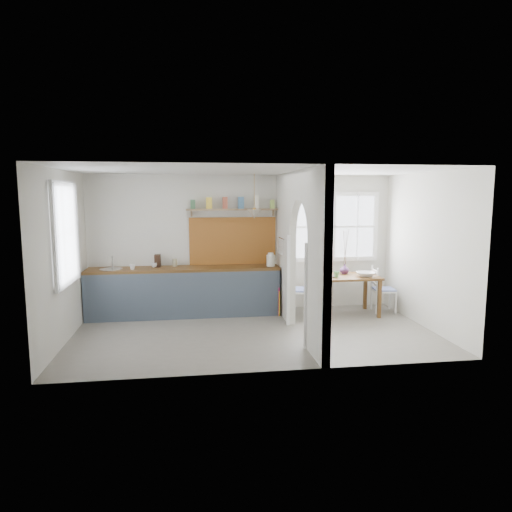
{
  "coord_description": "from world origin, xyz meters",
  "views": [
    {
      "loc": [
        -1.0,
        -7.06,
        2.24
      ],
      "look_at": [
        0.08,
        0.41,
        1.21
      ],
      "focal_mm": 32.0,
      "sensor_mm": 36.0,
      "label": 1
    }
  ],
  "objects": [
    {
      "name": "dining_table",
      "position": [
        1.84,
        0.95,
        0.37
      ],
      "size": [
        1.18,
        0.8,
        0.73
      ],
      "primitive_type": null,
      "rotation": [
        0.0,
        0.0,
        0.01
      ],
      "color": "#4A2910",
      "rests_on": "floor"
    },
    {
      "name": "chair_right",
      "position": [
        2.63,
        1.03,
        0.44
      ],
      "size": [
        0.44,
        0.44,
        0.87
      ],
      "primitive_type": null,
      "rotation": [
        0.0,
        0.0,
        1.45
      ],
      "color": "white",
      "rests_on": "floor"
    },
    {
      "name": "walls",
      "position": [
        0.0,
        0.0,
        1.3
      ],
      "size": [
        5.81,
        3.21,
        2.6
      ],
      "color": "silver",
      "rests_on": "floor"
    },
    {
      "name": "towel_orange",
      "position": [
        0.58,
        0.92,
        0.25
      ],
      "size": [
        0.02,
        0.03,
        0.46
      ],
      "primitive_type": "cube",
      "color": "orange",
      "rests_on": "counter"
    },
    {
      "name": "knife_block",
      "position": [
        -1.61,
        1.44,
        1.02
      ],
      "size": [
        0.11,
        0.15,
        0.23
      ],
      "primitive_type": "cube",
      "rotation": [
        0.0,
        0.0,
        -0.04
      ],
      "color": "black",
      "rests_on": "counter"
    },
    {
      "name": "shelf",
      "position": [
        -0.2,
        1.49,
        2.0
      ],
      "size": [
        1.75,
        0.2,
        0.21
      ],
      "color": "#98805A",
      "rests_on": "walls"
    },
    {
      "name": "kettle",
      "position": [
        0.47,
        1.23,
        1.03
      ],
      "size": [
        0.22,
        0.18,
        0.25
      ],
      "primitive_type": null,
      "rotation": [
        0.0,
        0.0,
        -0.05
      ],
      "color": "silver",
      "rests_on": "counter"
    },
    {
      "name": "towel_magenta",
      "position": [
        0.58,
        0.97,
        0.28
      ],
      "size": [
        0.02,
        0.03,
        0.52
      ],
      "primitive_type": "cube",
      "color": "#C01E54",
      "rests_on": "counter"
    },
    {
      "name": "floor",
      "position": [
        0.0,
        0.0,
        0.0
      ],
      "size": [
        5.8,
        3.2,
        0.01
      ],
      "primitive_type": "cube",
      "color": "gray",
      "rests_on": "ground"
    },
    {
      "name": "mug_b",
      "position": [
        -1.67,
        1.39,
        0.94
      ],
      "size": [
        0.14,
        0.14,
        0.09
      ],
      "primitive_type": "imported",
      "rotation": [
        0.0,
        0.0,
        0.33
      ],
      "color": "silver",
      "rests_on": "counter"
    },
    {
      "name": "sink",
      "position": [
        -2.43,
        1.3,
        0.89
      ],
      "size": [
        0.4,
        0.4,
        0.02
      ],
      "primitive_type": "cylinder",
      "color": "silver",
      "rests_on": "counter"
    },
    {
      "name": "pendant_lamp",
      "position": [
        0.15,
        1.15,
        1.88
      ],
      "size": [
        0.26,
        0.26,
        0.16
      ],
      "primitive_type": "cone",
      "color": "beige",
      "rests_on": "ceiling"
    },
    {
      "name": "table_cup",
      "position": [
        1.61,
        0.8,
        0.79
      ],
      "size": [
        0.14,
        0.14,
        0.11
      ],
      "primitive_type": "imported",
      "rotation": [
        0.0,
        0.0,
        0.24
      ],
      "color": "#62A05F",
      "rests_on": "dining_table"
    },
    {
      "name": "ceiling",
      "position": [
        0.0,
        0.0,
        2.6
      ],
      "size": [
        5.8,
        3.2,
        0.01
      ],
      "primitive_type": "cube",
      "color": "silver",
      "rests_on": "walls"
    },
    {
      "name": "nook_window",
      "position": [
        1.8,
        1.56,
        1.6
      ],
      "size": [
        1.76,
        0.1,
        1.3
      ],
      "primitive_type": null,
      "color": "white",
      "rests_on": "walls"
    },
    {
      "name": "kitchen_window",
      "position": [
        -2.87,
        0.0,
        1.65
      ],
      "size": [
        0.1,
        1.16,
        1.5
      ],
      "primitive_type": null,
      "color": "white",
      "rests_on": "walls"
    },
    {
      "name": "plate",
      "position": [
        1.53,
        0.87,
        0.74
      ],
      "size": [
        0.24,
        0.24,
        0.02
      ],
      "primitive_type": "cylinder",
      "rotation": [
        0.0,
        0.0,
        -0.26
      ],
      "color": "#2C2223",
      "rests_on": "dining_table"
    },
    {
      "name": "backsplash",
      "position": [
        -0.2,
        1.58,
        1.35
      ],
      "size": [
        1.65,
        0.03,
        0.9
      ],
      "primitive_type": "cube",
      "color": "#9D4D1D",
      "rests_on": "walls"
    },
    {
      "name": "vase",
      "position": [
        1.88,
        1.14,
        0.83
      ],
      "size": [
        0.22,
        0.22,
        0.19
      ],
      "primitive_type": "imported",
      "rotation": [
        0.0,
        0.0,
        -0.24
      ],
      "color": "#4D2856",
      "rests_on": "dining_table"
    },
    {
      "name": "partition",
      "position": [
        0.7,
        0.06,
        1.45
      ],
      "size": [
        0.12,
        3.2,
        2.6
      ],
      "color": "silver",
      "rests_on": "floor"
    },
    {
      "name": "jar",
      "position": [
        -1.3,
        1.46,
        0.97
      ],
      "size": [
        0.09,
        0.09,
        0.14
      ],
      "primitive_type": "cylinder",
      "rotation": [
        0.0,
        0.0,
        -0.04
      ],
      "color": "tan",
      "rests_on": "counter"
    },
    {
      "name": "chair_left",
      "position": [
        0.94,
        0.99,
        0.49
      ],
      "size": [
        0.54,
        0.54,
        0.99
      ],
      "primitive_type": null,
      "rotation": [
        0.0,
        0.0,
        -1.79
      ],
      "color": "white",
      "rests_on": "floor"
    },
    {
      "name": "mug_a",
      "position": [
        -2.04,
        1.19,
        0.95
      ],
      "size": [
        0.11,
        0.11,
        0.09
      ],
      "primitive_type": "imported",
      "rotation": [
        0.0,
        0.0,
        -0.11
      ],
      "color": "white",
      "rests_on": "counter"
    },
    {
      "name": "bowl",
      "position": [
        2.17,
        0.82,
        0.78
      ],
      "size": [
        0.39,
        0.39,
        0.08
      ],
      "primitive_type": "imported",
      "rotation": [
        0.0,
        0.0,
        -0.17
      ],
      "color": "white",
      "rests_on": "dining_table"
    },
    {
      "name": "counter",
      "position": [
        -1.13,
        1.33,
        0.46
      ],
      "size": [
        3.5,
        0.6,
        0.9
      ],
      "color": "#4A2910",
      "rests_on": "floor"
    },
    {
      "name": "utensil_rail",
      "position": [
        0.61,
        0.9,
        1.45
      ],
      "size": [
        0.02,
        0.5,
        0.02
      ],
      "primitive_type": "cylinder",
      "rotation": [
        1.57,
        0.0,
        0.0
      ],
      "color": "silver",
      "rests_on": "partition"
    }
  ]
}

